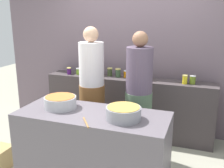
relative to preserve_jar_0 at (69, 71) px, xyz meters
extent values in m
cube|color=slate|center=(1.02, 0.41, 0.49)|extent=(4.80, 0.12, 3.00)
cube|color=#403739|center=(1.02, 0.06, -0.53)|extent=(2.70, 0.36, 0.95)
cube|color=#615962|center=(1.02, -1.34, -0.57)|extent=(1.70, 0.70, 0.88)
cylinder|color=#43155C|center=(0.00, 0.00, -0.01)|extent=(0.07, 0.07, 0.10)
cylinder|color=#D6C666|center=(0.00, 0.00, 0.05)|extent=(0.07, 0.07, 0.01)
cylinder|color=olive|center=(0.15, 0.04, -0.01)|extent=(0.08, 0.08, 0.09)
cylinder|color=silver|center=(0.15, 0.04, 0.04)|extent=(0.08, 0.08, 0.02)
cylinder|color=#49265C|center=(0.30, 0.04, 0.01)|extent=(0.08, 0.08, 0.13)
cylinder|color=black|center=(0.30, 0.04, 0.08)|extent=(0.08, 0.08, 0.01)
cylinder|color=#591444|center=(0.41, 0.10, -0.01)|extent=(0.07, 0.07, 0.10)
cylinder|color=silver|center=(0.41, 0.10, 0.05)|extent=(0.08, 0.08, 0.01)
cylinder|color=#97491B|center=(0.55, 0.10, -0.01)|extent=(0.08, 0.08, 0.10)
cylinder|color=black|center=(0.55, 0.10, 0.04)|extent=(0.08, 0.08, 0.01)
cylinder|color=#364324|center=(0.69, 0.12, 0.00)|extent=(0.08, 0.08, 0.12)
cylinder|color=#D6C666|center=(0.69, 0.12, 0.07)|extent=(0.08, 0.08, 0.01)
cylinder|color=#375034|center=(0.84, 0.09, 0.00)|extent=(0.08, 0.08, 0.12)
cylinder|color=#D6C666|center=(0.84, 0.09, 0.07)|extent=(0.09, 0.09, 0.01)
cylinder|color=orange|center=(0.97, 0.11, -0.01)|extent=(0.08, 0.08, 0.10)
cylinder|color=silver|center=(0.97, 0.11, 0.05)|extent=(0.09, 0.09, 0.01)
cylinder|color=#284E2B|center=(1.07, -0.01, 0.00)|extent=(0.08, 0.08, 0.11)
cylinder|color=black|center=(1.07, -0.01, 0.06)|extent=(0.08, 0.08, 0.02)
cylinder|color=gold|center=(1.35, 0.04, 0.01)|extent=(0.08, 0.08, 0.13)
cylinder|color=black|center=(1.35, 0.04, 0.08)|extent=(0.08, 0.08, 0.02)
cylinder|color=gold|center=(1.89, 0.01, 0.00)|extent=(0.07, 0.07, 0.12)
cylinder|color=#D6C666|center=(1.89, 0.01, 0.07)|extent=(0.07, 0.07, 0.01)
cylinder|color=olive|center=(1.99, 0.05, 0.00)|extent=(0.08, 0.08, 0.11)
cylinder|color=silver|center=(1.99, 0.05, 0.06)|extent=(0.09, 0.09, 0.01)
cylinder|color=#B7B7BC|center=(0.60, -1.30, -0.06)|extent=(0.37, 0.37, 0.13)
cylinder|color=#B86A32|center=(0.60, -1.30, 0.01)|extent=(0.34, 0.34, 0.00)
cylinder|color=gray|center=(1.39, -1.39, -0.06)|extent=(0.37, 0.37, 0.13)
cylinder|color=#B38F40|center=(1.39, -1.39, 0.01)|extent=(0.34, 0.34, 0.00)
cylinder|color=#9E703D|center=(1.07, -1.62, -0.12)|extent=(0.17, 0.22, 0.02)
cylinder|color=brown|center=(0.67, -0.57, -0.52)|extent=(0.36, 0.36, 0.97)
cylinder|color=white|center=(0.67, -0.57, 0.26)|extent=(0.35, 0.35, 0.60)
sphere|color=#D8A884|center=(0.67, -0.57, 0.67)|extent=(0.21, 0.21, 0.21)
cylinder|color=#4C644C|center=(1.37, -0.63, -0.53)|extent=(0.36, 0.36, 0.96)
cylinder|color=#54465A|center=(1.37, -0.63, 0.24)|extent=(0.34, 0.34, 0.59)
sphere|color=#8C6047|center=(1.37, -0.63, 0.63)|extent=(0.20, 0.20, 0.20)
camera|label=1|loc=(2.16, -3.85, 0.95)|focal=42.52mm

